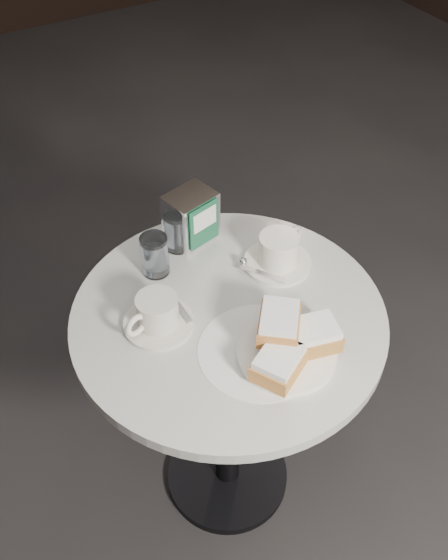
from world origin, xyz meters
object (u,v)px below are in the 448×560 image
cafe_table (228,367)px  water_glass_left (155,256)px  water_glass_right (177,231)px  napkin_dispenser (191,217)px  coffee_cup_right (279,252)px  coffee_cup_left (157,314)px  beignet_plate (289,345)px

cafe_table → water_glass_left: water_glass_left is taller
water_glass_right → napkin_dispenser: size_ratio=0.79×
coffee_cup_right → napkin_dispenser: size_ratio=1.56×
water_glass_right → napkin_dispenser: bearing=13.5°
coffee_cup_left → water_glass_right: 0.26m
cafe_table → water_glass_left: (-0.08, 0.20, 0.25)m
beignet_plate → coffee_cup_right: (0.14, 0.24, -0.00)m
beignet_plate → coffee_cup_right: size_ratio=1.19×
coffee_cup_right → water_glass_left: (-0.26, 0.12, 0.01)m
water_glass_left → napkin_dispenser: (0.13, 0.06, 0.02)m
coffee_cup_left → water_glass_right: water_glass_right is taller
beignet_plate → cafe_table: bearing=105.4°
cafe_table → napkin_dispenser: (0.05, 0.26, 0.26)m
cafe_table → coffee_cup_right: size_ratio=3.62×
cafe_table → coffee_cup_right: (0.18, 0.08, 0.23)m
water_glass_left → water_glass_right: 0.10m
napkin_dispenser → water_glass_left: bearing=-167.8°
beignet_plate → water_glass_right: size_ratio=2.35×
beignet_plate → water_glass_left: 0.39m
cafe_table → coffee_cup_right: coffee_cup_right is taller
coffee_cup_right → napkin_dispenser: 0.23m
coffee_cup_right → water_glass_left: water_glass_left is taller
water_glass_left → beignet_plate: bearing=-70.9°
coffee_cup_left → water_glass_left: bearing=50.2°
cafe_table → coffee_cup_left: size_ratio=3.92×
cafe_table → coffee_cup_left: (-0.15, 0.05, 0.23)m
cafe_table → napkin_dispenser: bearing=79.6°
coffee_cup_right → napkin_dispenser: (-0.13, 0.18, 0.03)m
beignet_plate → water_glass_left: (-0.13, 0.37, 0.01)m
water_glass_right → coffee_cup_right: bearing=-44.5°
coffee_cup_right → water_glass_right: bearing=116.2°
coffee_cup_left → water_glass_right: bearing=37.7°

